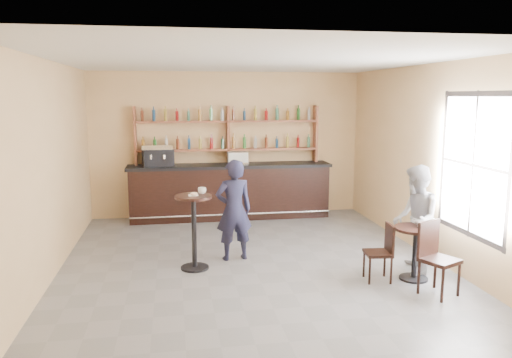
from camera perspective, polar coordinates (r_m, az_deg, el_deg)
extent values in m
plane|color=slate|center=(8.14, -0.47, -9.67)|extent=(7.00, 7.00, 0.00)
plane|color=white|center=(7.72, -0.50, 13.41)|extent=(7.00, 7.00, 0.00)
plane|color=#DBB37C|center=(11.22, -3.28, 3.97)|extent=(7.00, 0.00, 7.00)
plane|color=#DBB37C|center=(4.40, 6.65, -4.62)|extent=(7.00, 0.00, 7.00)
plane|color=#DBB37C|center=(7.89, -22.56, 0.94)|extent=(0.00, 7.00, 7.00)
plane|color=#DBB37C|center=(8.75, 19.32, 1.91)|extent=(0.00, 7.00, 7.00)
plane|color=white|center=(7.71, 23.58, 1.46)|extent=(0.00, 2.00, 2.00)
cube|color=white|center=(7.68, -7.18, -1.85)|extent=(0.15, 0.15, 0.00)
torus|color=#CC7C4A|center=(7.67, -7.10, -1.70)|extent=(0.14, 0.14, 0.04)
imported|color=white|center=(7.78, -6.19, -1.33)|extent=(0.15, 0.15, 0.10)
imported|color=black|center=(8.16, -2.55, -3.56)|extent=(0.66, 0.48, 1.67)
imported|color=white|center=(7.63, 18.19, -4.95)|extent=(0.09, 0.09, 0.08)
imported|color=gray|center=(7.89, 17.75, -4.47)|extent=(0.87, 0.97, 1.66)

